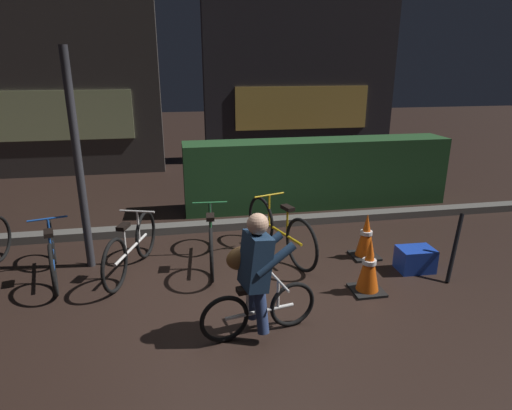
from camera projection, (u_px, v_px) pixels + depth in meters
name	position (u px, v px, depth m)	size (l,w,h in m)	color
ground_plane	(248.00, 298.00, 4.87)	(40.00, 40.00, 0.00)	black
sidewalk_curb	(225.00, 225.00, 6.90)	(12.00, 0.24, 0.12)	#56544F
hedge_row	(317.00, 173.00, 7.89)	(4.80, 0.70, 1.22)	#214723
storefront_left	(62.00, 82.00, 9.73)	(4.29, 0.54, 4.24)	#383330
storefront_right	(301.00, 73.00, 11.34)	(5.09, 0.54, 4.56)	#262328
street_post	(78.00, 164.00, 5.24)	(0.10, 0.10, 2.71)	#2D2D33
parked_bike_left_mid	(52.00, 254.00, 5.25)	(0.50, 1.48, 0.70)	black
parked_bike_center_left	(131.00, 247.00, 5.38)	(0.57, 1.53, 0.73)	black
parked_bike_center_right	(211.00, 238.00, 5.64)	(0.46, 1.65, 0.76)	black
parked_bike_right_mid	(280.00, 231.00, 5.85)	(0.60, 1.67, 0.80)	black
traffic_cone_near	(369.00, 266.00, 4.92)	(0.36, 0.36, 0.66)	black
traffic_cone_far	(366.00, 236.00, 5.83)	(0.36, 0.36, 0.62)	black
blue_crate	(415.00, 259.00, 5.49)	(0.44, 0.32, 0.30)	#193DB7
cyclist	(256.00, 275.00, 4.06)	(1.17, 0.50, 1.25)	black
closed_umbrella	(455.00, 248.00, 5.24)	(0.05, 0.05, 0.85)	black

